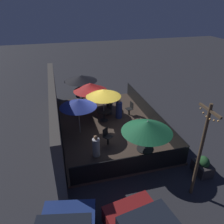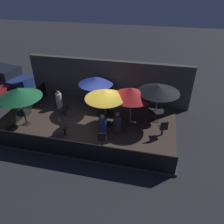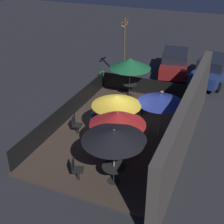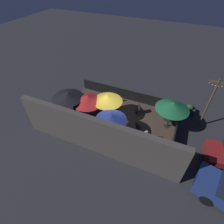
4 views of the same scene
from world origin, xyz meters
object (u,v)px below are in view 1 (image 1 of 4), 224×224
patio_chair_3 (130,108)px  patron_1 (96,147)px  patio_umbrella_0 (147,126)px  dining_table_0 (145,151)px  light_post (201,148)px  dining_table_2 (82,98)px  patio_chair_0 (98,94)px  patron_2 (119,110)px  planter_box (203,166)px  patio_umbrella_2 (81,78)px  patio_chair_1 (135,125)px  patio_chair_2 (107,136)px  patio_umbrella_4 (90,87)px  patio_umbrella_1 (103,93)px  patio_umbrella_3 (78,103)px  dining_table_1 (104,113)px  patron_0 (109,106)px

patio_chair_3 → patron_1: 4.71m
patio_umbrella_0 → dining_table_0: patio_umbrella_0 is taller
patio_umbrella_0 → light_post: (-2.17, -1.17, 0.16)m
patio_umbrella_0 → dining_table_2: 7.45m
dining_table_0 → patio_chair_3: bearing=-10.9°
patio_chair_3 → patio_chair_0: bearing=-71.0°
patron_2 → light_post: light_post is taller
dining_table_0 → planter_box: bearing=-118.9°
patio_umbrella_2 → dining_table_2: bearing=90.0°
patio_chair_1 → patio_chair_2: size_ratio=1.01×
patio_chair_2 → patio_umbrella_4: bearing=145.8°
dining_table_0 → light_post: size_ratio=0.20×
patio_umbrella_1 → patio_chair_1: (-1.92, -1.39, -1.39)m
patron_2 → light_post: size_ratio=0.32×
patio_chair_3 → patio_umbrella_2: bearing=-49.3°
patio_umbrella_1 → patio_umbrella_3: size_ratio=1.03×
patio_chair_3 → light_post: size_ratio=0.22×
dining_table_1 → patio_chair_3: 1.89m
patio_umbrella_1 → patio_umbrella_4: (1.30, 0.58, -0.04)m
dining_table_0 → light_post: (-2.17, -1.17, 1.53)m
patio_umbrella_1 → patron_1: bearing=160.5°
patio_umbrella_1 → patio_chair_0: size_ratio=2.31×
patio_chair_3 → light_post: bearing=82.6°
dining_table_1 → patron_2: (0.12, -1.03, 0.01)m
patio_umbrella_0 → patio_umbrella_4: patio_umbrella_0 is taller
patio_umbrella_0 → patio_umbrella_1: patio_umbrella_0 is taller
patio_umbrella_2 → patio_umbrella_3: 3.75m
dining_table_1 → patron_2: patron_2 is taller
dining_table_0 → patio_chair_0: patio_chair_0 is taller
patio_umbrella_2 → dining_table_2: (0.00, 0.00, -1.48)m
dining_table_1 → patio_chair_1: 2.38m
dining_table_2 → patron_0: (-1.91, -1.56, -0.01)m
patio_umbrella_2 → patio_chair_0: 2.08m
dining_table_0 → patron_0: size_ratio=0.63×
dining_table_0 → dining_table_2: 7.32m
dining_table_1 → patio_chair_2: patio_chair_2 is taller
patio_umbrella_3 → patio_chair_2: patio_umbrella_3 is taller
patio_umbrella_2 → patron_0: bearing=-140.8°
patio_chair_0 → patio_chair_2: bearing=63.5°
patio_chair_0 → patio_chair_3: patio_chair_0 is taller
planter_box → patio_chair_3: bearing=13.1°
patio_umbrella_4 → patron_0: bearing=-114.7°
patio_umbrella_2 → light_post: light_post is taller
patron_2 → patio_umbrella_4: bearing=-173.2°
dining_table_2 → patio_chair_3: (-2.37, -2.85, -0.08)m
light_post → patio_umbrella_3: bearing=34.4°
patio_umbrella_1 → dining_table_0: size_ratio=2.69×
patio_chair_1 → patio_chair_2: 1.91m
patio_umbrella_4 → patio_chair_0: 2.46m
patio_umbrella_3 → patio_umbrella_4: patio_umbrella_4 is taller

